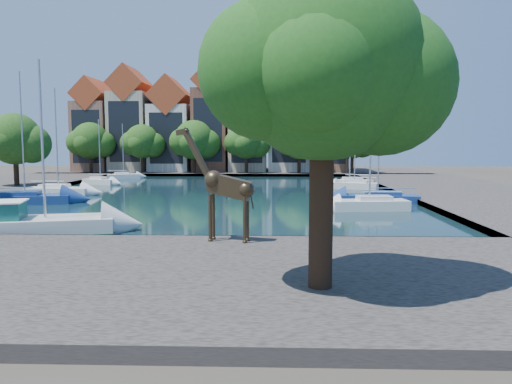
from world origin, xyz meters
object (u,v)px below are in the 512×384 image
at_px(plane_tree, 327,69).
at_px(giraffe_statue, 224,186).
at_px(sailboat_right_a, 369,202).
at_px(motorsailer, 17,222).

bearing_deg(plane_tree, giraffe_statue, 118.32).
bearing_deg(sailboat_right_a, giraffe_statue, -124.70).
distance_m(plane_tree, giraffe_statue, 9.69).
distance_m(giraffe_statue, motorsailer, 12.69).
height_order(motorsailer, sailboat_right_a, sailboat_right_a).
bearing_deg(giraffe_statue, sailboat_right_a, 55.30).
bearing_deg(plane_tree, sailboat_right_a, 75.23).
relative_size(plane_tree, motorsailer, 1.04).
height_order(plane_tree, giraffe_statue, plane_tree).
bearing_deg(giraffe_statue, motorsailer, 164.41).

